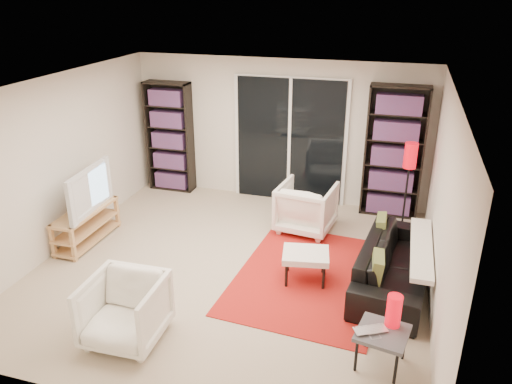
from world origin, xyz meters
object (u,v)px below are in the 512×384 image
at_px(tv_stand, 87,225).
at_px(side_table, 382,335).
at_px(bookshelf_left, 170,137).
at_px(sofa, 396,264).
at_px(bookshelf_right, 394,153).
at_px(floor_lamp, 409,165).
at_px(armchair_front, 125,310).
at_px(ottoman, 306,256).
at_px(armchair_back, 306,207).

height_order(tv_stand, side_table, tv_stand).
bearing_deg(bookshelf_left, sofa, -27.81).
relative_size(bookshelf_right, tv_stand, 1.77).
height_order(side_table, floor_lamp, floor_lamp).
distance_m(bookshelf_left, floor_lamp, 4.13).
bearing_deg(bookshelf_right, bookshelf_left, 180.00).
height_order(sofa, armchair_front, armchair_front).
bearing_deg(side_table, armchair_front, -172.01).
distance_m(bookshelf_left, sofa, 4.61).
xyz_separation_m(bookshelf_right, ottoman, (-0.91, -2.35, -0.70)).
relative_size(bookshelf_left, sofa, 0.96).
xyz_separation_m(armchair_back, armchair_front, (-1.31, -3.05, -0.01)).
height_order(bookshelf_right, sofa, bookshelf_right).
relative_size(bookshelf_right, ottoman, 3.26).
xyz_separation_m(sofa, floor_lamp, (0.06, 1.59, 0.76)).
bearing_deg(armchair_back, sofa, 146.55).
bearing_deg(ottoman, bookshelf_left, 141.38).
relative_size(sofa, floor_lamp, 1.46).
xyz_separation_m(bookshelf_right, armchair_back, (-1.18, -0.95, -0.68)).
xyz_separation_m(bookshelf_left, armchair_front, (1.36, -4.01, -0.62)).
distance_m(bookshelf_left, armchair_back, 2.90).
height_order(tv_stand, ottoman, tv_stand).
bearing_deg(tv_stand, armchair_back, 23.30).
bearing_deg(tv_stand, ottoman, -2.07).
bearing_deg(armchair_front, tv_stand, 131.61).
bearing_deg(bookshelf_left, armchair_front, -71.22).
xyz_separation_m(armchair_front, ottoman, (1.58, 1.66, -0.01)).
relative_size(sofa, ottoman, 3.14).
relative_size(armchair_back, armchair_front, 1.04).
xyz_separation_m(bookshelf_left, floor_lamp, (4.09, -0.54, 0.08)).
bearing_deg(armchair_front, armchair_back, 65.27).
relative_size(bookshelf_left, side_table, 3.53).
height_order(bookshelf_right, ottoman, bookshelf_right).
distance_m(bookshelf_left, ottoman, 3.82).
xyz_separation_m(bookshelf_right, floor_lamp, (0.24, -0.54, 0.01)).
distance_m(tv_stand, floor_lamp, 4.77).
relative_size(armchair_back, ottoman, 1.27).
xyz_separation_m(bookshelf_left, ottoman, (2.94, -2.35, -0.63)).
distance_m(side_table, floor_lamp, 3.19).
bearing_deg(ottoman, floor_lamp, 57.72).
bearing_deg(floor_lamp, bookshelf_right, 114.04).
bearing_deg(side_table, bookshelf_right, 91.64).
bearing_deg(side_table, floor_lamp, 87.51).
relative_size(sofa, armchair_front, 2.56).
height_order(tv_stand, sofa, sofa).
distance_m(tv_stand, sofa, 4.34).
bearing_deg(bookshelf_right, armchair_front, -121.81).
distance_m(tv_stand, side_table, 4.48).
relative_size(armchair_front, floor_lamp, 0.57).
bearing_deg(armchair_back, side_table, 122.77).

